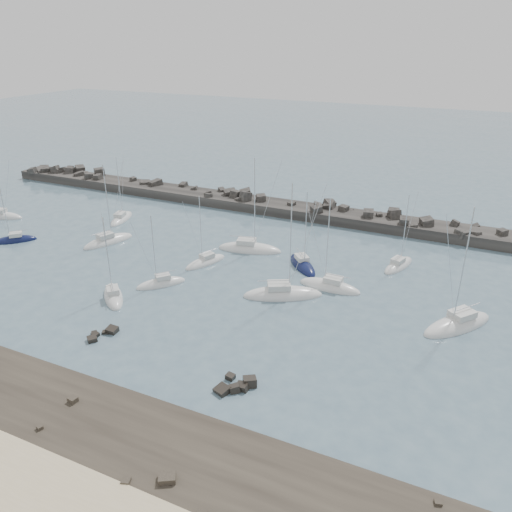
% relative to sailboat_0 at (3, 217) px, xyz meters
% --- Properties ---
extents(ground, '(400.00, 400.00, 0.00)m').
position_rel_sailboat_0_xyz_m(ground, '(46.44, -13.82, -0.15)').
color(ground, '#4A6574').
rests_on(ground, ground).
extents(rock_shelf, '(140.00, 12.02, 2.02)m').
position_rel_sailboat_0_xyz_m(rock_shelf, '(46.32, -35.84, -0.13)').
color(rock_shelf, '#2B241D').
rests_on(rock_shelf, ground).
extents(rock_cluster_near, '(2.61, 3.84, 1.35)m').
position_rel_sailboat_0_xyz_m(rock_cluster_near, '(43.15, -22.96, -0.04)').
color(rock_cluster_near, black).
rests_on(rock_cluster_near, ground).
extents(rock_cluster_far, '(3.69, 3.85, 1.68)m').
position_rel_sailboat_0_xyz_m(rock_cluster_far, '(60.82, -25.07, -0.04)').
color(rock_cluster_far, black).
rests_on(rock_cluster_far, ground).
extents(breakwater, '(115.00, 7.28, 5.12)m').
position_rel_sailboat_0_xyz_m(breakwater, '(38.10, 24.20, 0.19)').
color(breakwater, '#292724').
rests_on(breakwater, ground).
extents(sailboat_0, '(7.90, 4.35, 12.15)m').
position_rel_sailboat_0_xyz_m(sailboat_0, '(0.00, 0.00, 0.00)').
color(sailboat_0, silver).
rests_on(sailboat_0, ground).
extents(sailboat_1, '(4.32, 8.14, 12.32)m').
position_rel_sailboat_0_xyz_m(sailboat_1, '(20.56, 8.23, -0.02)').
color(sailboat_1, silver).
rests_on(sailboat_1, ground).
extents(sailboat_2, '(6.36, 6.19, 10.89)m').
position_rel_sailboat_0_xyz_m(sailboat_2, '(11.34, -7.34, -0.01)').
color(sailboat_2, '#0D143A').
rests_on(sailboat_2, ground).
extents(sailboat_3, '(5.59, 9.10, 13.83)m').
position_rel_sailboat_0_xyz_m(sailboat_3, '(25.59, -1.36, -0.00)').
color(sailboat_3, silver).
rests_on(sailboat_3, ground).
extents(sailboat_4, '(10.48, 5.30, 15.85)m').
position_rel_sailboat_0_xyz_m(sailboat_4, '(47.75, 5.43, -0.00)').
color(sailboat_4, silver).
rests_on(sailboat_4, ground).
extents(sailboat_5, '(6.80, 6.74, 11.76)m').
position_rel_sailboat_0_xyz_m(sailboat_5, '(38.43, -15.73, -0.00)').
color(sailboat_5, silver).
rests_on(sailboat_5, ground).
extents(sailboat_6, '(4.67, 7.43, 11.35)m').
position_rel_sailboat_0_xyz_m(sailboat_6, '(43.91, -1.64, -0.02)').
color(sailboat_6, silver).
rests_on(sailboat_6, ground).
extents(sailboat_7, '(10.59, 7.60, 16.22)m').
position_rel_sailboat_0_xyz_m(sailboat_7, '(57.99, -6.19, 0.00)').
color(sailboat_7, silver).
rests_on(sailboat_7, ground).
extents(sailboat_8, '(6.99, 7.45, 12.41)m').
position_rel_sailboat_0_xyz_m(sailboat_8, '(57.26, 3.40, -0.01)').
color(sailboat_8, '#0D143A').
rests_on(sailboat_8, ground).
extents(sailboat_9, '(8.52, 2.89, 13.46)m').
position_rel_sailboat_0_xyz_m(sailboat_9, '(62.92, -1.51, -0.00)').
color(sailboat_9, silver).
rests_on(sailboat_9, ground).
extents(sailboat_10, '(4.30, 7.63, 11.60)m').
position_rel_sailboat_0_xyz_m(sailboat_10, '(70.00, 9.11, -0.02)').
color(sailboat_10, silver).
rests_on(sailboat_10, ground).
extents(sailboat_11, '(8.62, 9.82, 15.88)m').
position_rel_sailboat_0_xyz_m(sailboat_11, '(79.15, -4.47, 0.00)').
color(sailboat_11, silver).
rests_on(sailboat_11, ground).
extents(sailboat_13, '(6.00, 6.46, 10.86)m').
position_rel_sailboat_0_xyz_m(sailboat_13, '(41.93, -10.18, -0.01)').
color(sailboat_13, silver).
rests_on(sailboat_13, ground).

